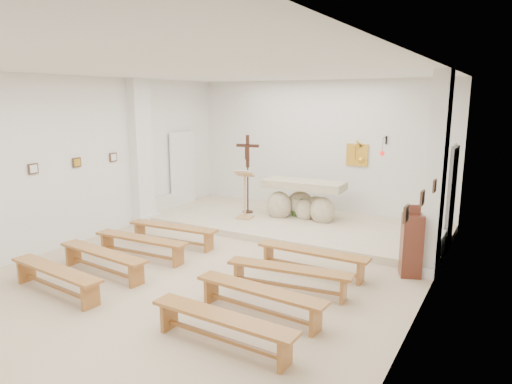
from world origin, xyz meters
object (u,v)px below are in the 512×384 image
Objects in this scene: bench_right_front at (312,256)px; donation_pedestal at (411,245)px; crucifix_stand at (248,168)px; altar at (303,202)px; bench_left_second at (141,243)px; lectern at (245,194)px; bench_left_fourth at (56,275)px; bench_right_third at (260,295)px; bench_left_third at (103,257)px; bench_right_fourth at (222,323)px; bench_right_second at (289,273)px; bench_left_front at (173,230)px.

donation_pedestal is at bearing 26.15° from bench_right_front.
altar is at bearing 0.73° from crucifix_stand.
bench_left_second is (-3.16, -0.94, 0.00)m from bench_right_front.
lectern is 0.60× the size of bench_left_fourth.
crucifix_stand is 0.97× the size of bench_left_fourth.
bench_right_third is (2.94, -4.57, -0.98)m from crucifix_stand.
bench_right_fourth is at bearing -11.44° from bench_left_third.
bench_left_third is 1.00× the size of bench_right_third.
bench_right_second and bench_right_fourth have the same top height.
altar is 3.73m from donation_pedestal.
donation_pedestal is 4.74m from bench_left_front.
bench_right_front is at bearing 46.75° from bench_left_fourth.
lectern is at bearing 140.13° from donation_pedestal.
lectern is 5.69m from bench_right_fourth.
bench_left_second and bench_right_second have the same top height.
bench_left_second is 1.00× the size of bench_right_third.
bench_left_third is at bearing 164.89° from bench_right_fourth.
bench_left_second is 0.99× the size of bench_right_second.
bench_left_third is at bearing -111.80° from altar.
bench_right_front is at bearing -175.26° from donation_pedestal.
crucifix_stand reaches higher than bench_left_second.
bench_right_fourth is at bearing -73.05° from lectern.
bench_left_front is (-4.68, -0.74, -0.24)m from donation_pedestal.
bench_left_second is at bearing 172.76° from bench_right_second.
lectern is 0.60× the size of bench_right_fourth.
bench_right_front is at bearing 35.88° from bench_left_third.
donation_pedestal is at bearing 16.77° from bench_left_second.
donation_pedestal is 0.63× the size of bench_right_front.
bench_left_second is at bearing 95.00° from bench_left_fourth.
bench_left_third is 3.16m from bench_right_third.
crucifix_stand reaches higher than bench_right_third.
donation_pedestal is 0.62× the size of bench_left_second.
bench_left_second is at bearing -115.97° from altar.
bench_right_front and bench_right_fourth have the same top height.
altar reaches higher than bench_left_front.
donation_pedestal is 1.71m from bench_right_front.
bench_left_fourth is at bearing -160.21° from bench_right_third.
crucifix_stand is at bearing 83.48° from bench_left_second.
bench_right_second is at bearing -59.77° from crucifix_stand.
bench_left_third and bench_right_third have the same top height.
donation_pedestal is at bearing 4.56° from bench_left_front.
bench_left_front is at bearing 86.97° from bench_left_second.
crucifix_stand is at bearing 121.76° from bench_right_second.
bench_left_front is at bearing 152.46° from bench_right_third.
bench_right_second is (-1.52, -1.68, -0.24)m from donation_pedestal.
donation_pedestal is 0.62× the size of bench_left_fourth.
bench_left_second and bench_left_fourth have the same top height.
bench_right_fourth is (3.16, 0.00, 0.00)m from bench_left_fourth.
crucifix_stand is at bearing 135.09° from donation_pedestal.
crucifix_stand is 0.98× the size of bench_right_fourth.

